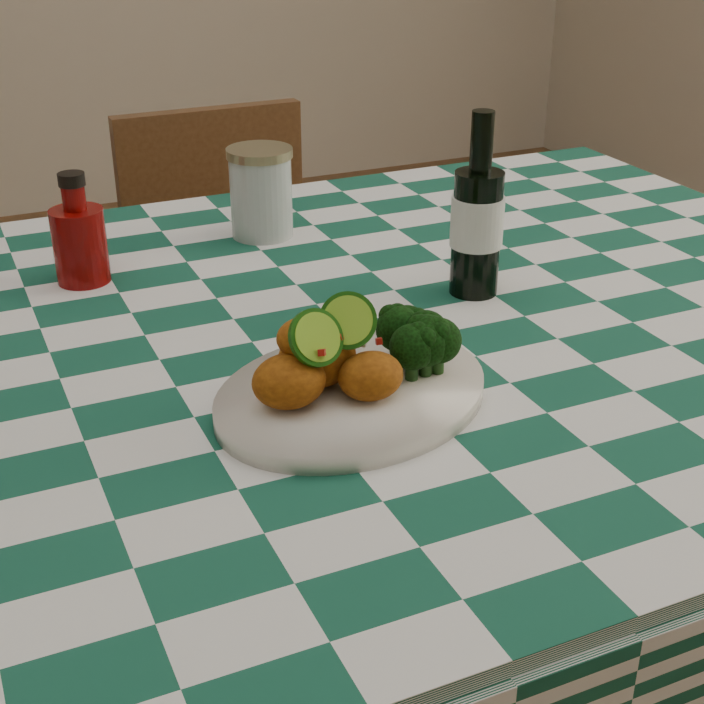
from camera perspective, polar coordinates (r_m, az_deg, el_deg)
name	(u,v)px	position (r m, az deg, el deg)	size (l,w,h in m)	color
dining_table	(266,620)	(1.29, -5.00, -15.27)	(1.66, 1.06, 0.79)	#15513D
plate	(352,395)	(0.94, 0.00, -2.50)	(0.28, 0.22, 0.02)	silver
fried_chicken_pile	(333,351)	(0.91, -1.09, 0.05)	(0.13, 0.10, 0.08)	#AD5A10
broccoli_side	(424,337)	(0.97, 4.20, 0.90)	(0.08, 0.08, 0.06)	black
ketchup_bottle	(78,228)	(1.24, -15.66, 6.94)	(0.07, 0.07, 0.14)	#6C0605
mason_jar	(261,193)	(1.36, -5.32, 9.22)	(0.09, 0.09, 0.12)	#B2BCBA
beer_bottle	(478,205)	(1.16, 7.34, 8.47)	(0.06, 0.06, 0.22)	black
wooden_chair_right	(246,334)	(1.96, -6.19, 1.03)	(0.38, 0.39, 0.82)	#472814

